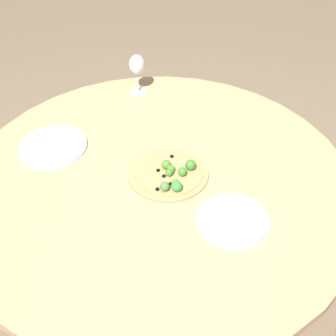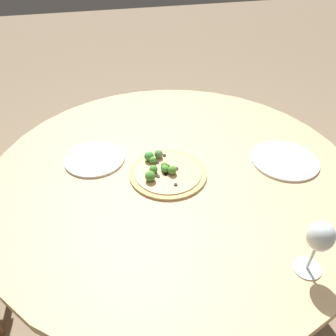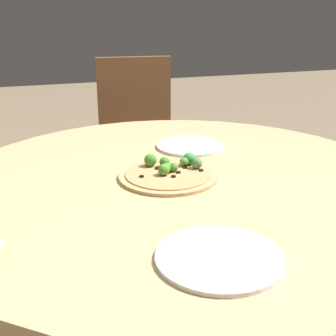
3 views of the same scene
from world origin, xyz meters
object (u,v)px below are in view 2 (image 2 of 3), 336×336
object	(u,v)px
plate_far	(285,160)
wine_glass	(320,238)
pizza	(166,171)
plate_near	(95,159)

from	to	relation	value
plate_far	wine_glass	bearing A→B (deg)	-23.57
pizza	plate_near	distance (m)	0.29
plate_near	wine_glass	bearing A→B (deg)	38.57
plate_near	plate_far	xyz separation A→B (m)	(0.20, 0.72, 0.00)
plate_near	plate_far	size ratio (longest dim) A/B	0.91
pizza	wine_glass	xyz separation A→B (m)	(0.50, 0.27, 0.12)
wine_glass	plate_near	bearing A→B (deg)	-141.43
wine_glass	plate_near	xyz separation A→B (m)	(-0.66, -0.52, -0.12)
plate_near	plate_far	bearing A→B (deg)	74.53
wine_glass	plate_far	bearing A→B (deg)	156.43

